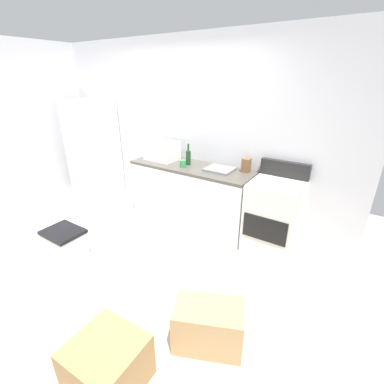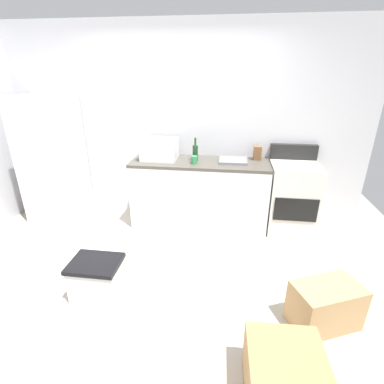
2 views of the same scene
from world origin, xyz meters
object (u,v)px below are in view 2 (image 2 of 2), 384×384
object	(u,v)px
knife_block	(257,153)
cardboard_box_large	(284,375)
cardboard_box_medium	(325,305)
refrigerator	(53,160)
microwave	(159,149)
wine_bottle	(195,152)
storage_bin	(97,278)
stove_oven	(292,196)
coffee_mug	(194,160)

from	to	relation	value
knife_block	cardboard_box_large	size ratio (longest dim) A/B	0.37
knife_block	cardboard_box_medium	xyz separation A→B (m)	(0.50, -1.82, -0.79)
refrigerator	microwave	size ratio (longest dim) A/B	3.71
refrigerator	knife_block	world-z (taller)	refrigerator
wine_bottle	storage_bin	bearing A→B (deg)	-114.54
stove_oven	refrigerator	bearing A→B (deg)	-179.03
microwave	storage_bin	xyz separation A→B (m)	(-0.25, -1.60, -0.84)
stove_oven	wine_bottle	world-z (taller)	wine_bottle
stove_oven	wine_bottle	xyz separation A→B (m)	(-1.29, 0.02, 0.54)
refrigerator	knife_block	bearing A→B (deg)	4.68
cardboard_box_medium	wine_bottle	bearing A→B (deg)	128.06
cardboard_box_large	storage_bin	bearing A→B (deg)	155.33
cardboard_box_medium	coffee_mug	bearing A→B (deg)	130.46
knife_block	cardboard_box_medium	size ratio (longest dim) A/B	0.32
refrigerator	cardboard_box_medium	xyz separation A→B (m)	(3.29, -1.59, -0.66)
wine_bottle	storage_bin	distance (m)	1.94
wine_bottle	cardboard_box_large	distance (m)	2.62
wine_bottle	knife_block	xyz separation A→B (m)	(0.81, 0.15, -0.02)
microwave	storage_bin	size ratio (longest dim) A/B	1.00
wine_bottle	cardboard_box_large	size ratio (longest dim) A/B	0.62
refrigerator	microwave	bearing A→B (deg)	2.76
refrigerator	storage_bin	world-z (taller)	refrigerator
microwave	cardboard_box_large	size ratio (longest dim) A/B	0.95
refrigerator	wine_bottle	size ratio (longest dim) A/B	5.69
knife_block	microwave	bearing A→B (deg)	-173.08
stove_oven	storage_bin	size ratio (longest dim) A/B	2.39
refrigerator	coffee_mug	size ratio (longest dim) A/B	17.06
microwave	cardboard_box_medium	size ratio (longest dim) A/B	0.83
cardboard_box_medium	cardboard_box_large	bearing A→B (deg)	-123.25
stove_oven	cardboard_box_large	world-z (taller)	stove_oven
cardboard_box_large	storage_bin	distance (m)	1.76
coffee_mug	storage_bin	bearing A→B (deg)	-116.72
coffee_mug	storage_bin	size ratio (longest dim) A/B	0.22
refrigerator	stove_oven	xyz separation A→B (m)	(3.27, 0.06, -0.39)
cardboard_box_large	storage_bin	size ratio (longest dim) A/B	1.05
storage_bin	refrigerator	bearing A→B (deg)	129.51
refrigerator	coffee_mug	bearing A→B (deg)	-1.93
refrigerator	coffee_mug	xyz separation A→B (m)	(1.99, -0.07, 0.10)
microwave	cardboard_box_large	bearing A→B (deg)	-59.95
coffee_mug	knife_block	world-z (taller)	knife_block
microwave	knife_block	bearing A→B (deg)	6.92
cardboard_box_medium	storage_bin	bearing A→B (deg)	178.00
stove_oven	knife_block	size ratio (longest dim) A/B	6.11
wine_bottle	cardboard_box_large	world-z (taller)	wine_bottle
coffee_mug	cardboard_box_medium	xyz separation A→B (m)	(1.30, -1.53, -0.75)
stove_oven	storage_bin	world-z (taller)	stove_oven
cardboard_box_large	cardboard_box_medium	world-z (taller)	cardboard_box_medium
microwave	cardboard_box_medium	distance (m)	2.58
coffee_mug	cardboard_box_large	distance (m)	2.47
refrigerator	stove_oven	bearing A→B (deg)	0.97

